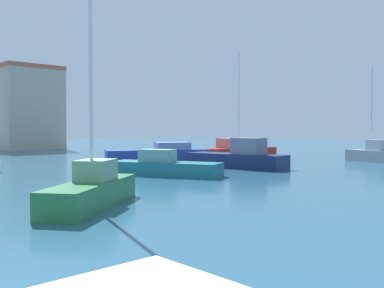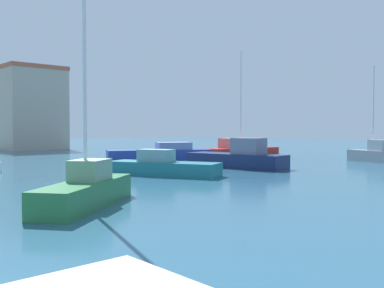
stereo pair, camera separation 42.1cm
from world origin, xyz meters
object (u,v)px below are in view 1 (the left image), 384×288
Objects in this scene: sailboat_grey_distant_east at (372,153)px; motorboat_blue_distant_north at (161,153)px; motorboat_teal_far_left at (164,167)px; sailboat_red_near_pier at (237,149)px; sailboat_green_outer_mooring at (92,188)px; motorboat_navy_center_channel at (238,158)px.

sailboat_grey_distant_east is 0.86× the size of motorboat_blue_distant_north.
motorboat_teal_far_left is 21.16m from sailboat_red_near_pier.
sailboat_green_outer_mooring is 1.08× the size of motorboat_blue_distant_north.
motorboat_teal_far_left is at bearing -150.09° from sailboat_red_near_pier.
sailboat_grey_distant_east is at bearing -89.64° from sailboat_red_near_pier.
motorboat_navy_center_channel is at bearing 2.78° from motorboat_teal_far_left.
sailboat_grey_distant_east reaches higher than motorboat_teal_far_left.
sailboat_green_outer_mooring reaches higher than sailboat_grey_distant_east.
sailboat_grey_distant_east reaches higher than motorboat_navy_center_channel.
sailboat_red_near_pier reaches higher than motorboat_teal_far_left.
sailboat_grey_distant_east is 26.62m from sailboat_green_outer_mooring.
motorboat_teal_far_left is at bearing 169.27° from sailboat_grey_distant_east.
sailboat_green_outer_mooring is at bearing -143.38° from motorboat_teal_far_left.
sailboat_green_outer_mooring is 16.10m from motorboat_navy_center_channel.
sailboat_green_outer_mooring is at bearing -156.85° from motorboat_navy_center_channel.
sailboat_grey_distant_east is 0.79× the size of sailboat_green_outer_mooring.
motorboat_teal_far_left is 0.69× the size of sailboat_green_outer_mooring.
sailboat_red_near_pier is (-0.09, 14.04, -0.11)m from sailboat_grey_distant_east.
sailboat_grey_distant_east is 0.72× the size of sailboat_red_near_pier.
motorboat_teal_far_left is 6.74m from motorboat_navy_center_channel.
sailboat_red_near_pier is (18.34, 10.55, 0.09)m from motorboat_teal_far_left.
sailboat_green_outer_mooring reaches higher than motorboat_teal_far_left.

